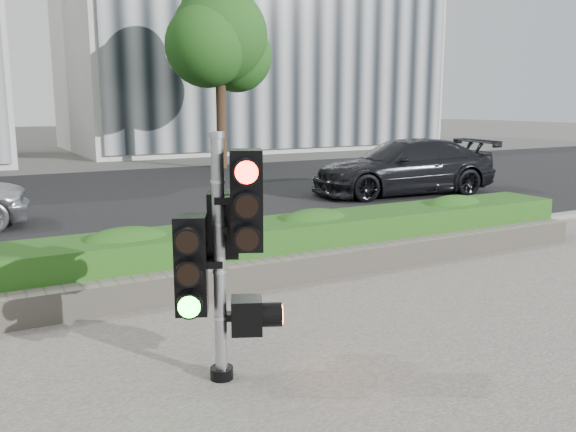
{
  "coord_description": "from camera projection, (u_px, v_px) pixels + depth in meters",
  "views": [
    {
      "loc": [
        -2.98,
        -4.82,
        2.35
      ],
      "look_at": [
        -0.0,
        0.6,
        1.19
      ],
      "focal_mm": 38.0,
      "sensor_mm": 36.0,
      "label": 1
    }
  ],
  "objects": [
    {
      "name": "ground",
      "position": [
        317.0,
        345.0,
        6.0
      ],
      "size": [
        120.0,
        120.0,
        0.0
      ],
      "primitive_type": "plane",
      "color": "#51514C",
      "rests_on": "ground"
    },
    {
      "name": "road",
      "position": [
        99.0,
        201.0,
        14.6
      ],
      "size": [
        60.0,
        13.0,
        0.02
      ],
      "primitive_type": "cube",
      "color": "black",
      "rests_on": "ground"
    },
    {
      "name": "curb",
      "position": [
        202.0,
        265.0,
        8.7
      ],
      "size": [
        60.0,
        0.25,
        0.12
      ],
      "primitive_type": "cube",
      "color": "gray",
      "rests_on": "ground"
    },
    {
      "name": "stone_wall",
      "position": [
        238.0,
        277.0,
        7.59
      ],
      "size": [
        12.0,
        0.32,
        0.34
      ],
      "primitive_type": "cube",
      "color": "gray",
      "rests_on": "sidewalk"
    },
    {
      "name": "hedge",
      "position": [
        218.0,
        253.0,
        8.12
      ],
      "size": [
        12.0,
        1.0,
        0.68
      ],
      "primitive_type": "cube",
      "color": "#41932D",
      "rests_on": "sidewalk"
    },
    {
      "name": "building_right",
      "position": [
        247.0,
        31.0,
        31.63
      ],
      "size": [
        18.0,
        10.0,
        12.0
      ],
      "primitive_type": "cube",
      "color": "#B7B7B2",
      "rests_on": "ground"
    },
    {
      "name": "tree_right",
      "position": [
        219.0,
        40.0,
        21.16
      ],
      "size": [
        4.1,
        3.58,
        6.53
      ],
      "color": "black",
      "rests_on": "ground"
    },
    {
      "name": "traffic_signal",
      "position": [
        223.0,
        246.0,
        5.02
      ],
      "size": [
        0.78,
        0.66,
        2.09
      ],
      "rotation": [
        0.0,
        0.0,
        -0.42
      ],
      "color": "black",
      "rests_on": "sidewalk"
    },
    {
      "name": "car_dark",
      "position": [
        403.0,
        167.0,
        15.6
      ],
      "size": [
        5.05,
        2.6,
        1.4
      ],
      "primitive_type": "imported",
      "rotation": [
        0.0,
        0.0,
        -1.71
      ],
      "color": "black",
      "rests_on": "road"
    }
  ]
}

